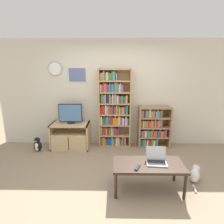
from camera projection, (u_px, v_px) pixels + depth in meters
name	position (u px, v px, depth m)	size (l,w,h in m)	color
ground_plane	(114.00, 185.00, 2.93)	(18.00, 18.00, 0.00)	gray
wall_back	(114.00, 94.00, 4.35)	(5.80, 0.09, 2.60)	beige
tv_stand	(70.00, 136.00, 4.28)	(0.91, 0.50, 0.62)	tan
television	(70.00, 114.00, 4.19)	(0.57, 0.18, 0.48)	black
bookshelf_tall	(113.00, 110.00, 4.28)	(0.78, 0.26, 1.92)	tan
bookshelf_short	(152.00, 127.00, 4.34)	(0.78, 0.32, 1.02)	#9E754C
coffee_table	(148.00, 166.00, 2.74)	(1.10, 0.53, 0.45)	#332319
laptop	(156.00, 159.00, 2.74)	(0.33, 0.27, 0.23)	#B7BABC
remote_near_laptop	(137.00, 168.00, 2.59)	(0.11, 0.16, 0.02)	black
cat	(195.00, 174.00, 3.00)	(0.27, 0.46, 0.29)	white
penguin_figurine	(37.00, 145.00, 4.12)	(0.19, 0.17, 0.34)	black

